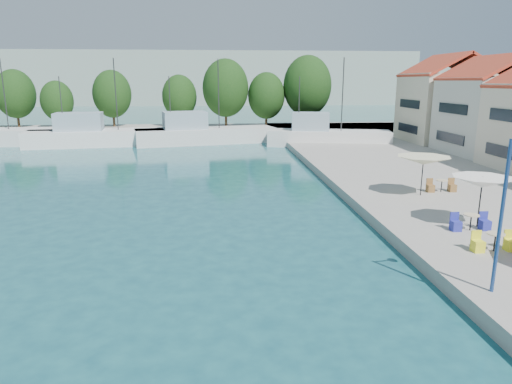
{
  "coord_description": "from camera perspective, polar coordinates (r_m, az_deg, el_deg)",
  "views": [
    {
      "loc": [
        -1.86,
        0.95,
        7.3
      ],
      "look_at": [
        0.3,
        26.0,
        1.16
      ],
      "focal_mm": 32.0,
      "sensor_mm": 36.0,
      "label": 1
    }
  ],
  "objects": [
    {
      "name": "building_06",
      "position": [
        56.36,
        22.81,
        10.85
      ],
      "size": [
        9.0,
        8.8,
        10.2
      ],
      "color": "beige",
      "rests_on": "quay_right"
    },
    {
      "name": "cafe_table_01",
      "position": [
        20.85,
        27.65,
        -5.82
      ],
      "size": [
        1.82,
        0.7,
        0.76
      ],
      "color": "black",
      "rests_on": "quay_right"
    },
    {
      "name": "tree_07",
      "position": [
        67.78,
        1.31,
        11.94
      ],
      "size": [
        5.37,
        5.37,
        7.95
      ],
      "color": "#3F2B19",
      "rests_on": "quay_far"
    },
    {
      "name": "cafe_table_03",
      "position": [
        30.45,
        22.16,
        0.54
      ],
      "size": [
        1.82,
        0.7,
        0.76
      ],
      "color": "black",
      "rests_on": "quay_right"
    },
    {
      "name": "quay_far",
      "position": [
        66.7,
        -10.27,
        7.49
      ],
      "size": [
        90.0,
        16.0,
        0.6
      ],
      "primitive_type": "cube",
      "color": "#9E978F",
      "rests_on": "ground"
    },
    {
      "name": "cafe_table_02",
      "position": [
        23.19,
        25.23,
        -3.68
      ],
      "size": [
        1.82,
        0.7,
        0.76
      ],
      "color": "black",
      "rests_on": "quay_right"
    },
    {
      "name": "hill_east",
      "position": [
        183.88,
        8.45,
        13.18
      ],
      "size": [
        140.0,
        40.0,
        12.0
      ],
      "primitive_type": "cube",
      "color": "#919E92",
      "rests_on": "ground"
    },
    {
      "name": "trawler_02",
      "position": [
        55.93,
        -18.97,
        6.59
      ],
      "size": [
        17.33,
        6.55,
        10.2
      ],
      "rotation": [
        0.0,
        0.0,
        0.13
      ],
      "color": "silver",
      "rests_on": "ground"
    },
    {
      "name": "building_05",
      "position": [
        48.56,
        27.69,
        9.78
      ],
      "size": [
        8.4,
        8.8,
        9.7
      ],
      "color": "beige",
      "rests_on": "quay_right"
    },
    {
      "name": "tree_04",
      "position": [
        72.4,
        -17.55,
        11.6
      ],
      "size": [
        5.61,
        5.61,
        8.31
      ],
      "color": "#3F2B19",
      "rests_on": "quay_far"
    },
    {
      "name": "trawler_04",
      "position": [
        53.18,
        8.66,
        6.85
      ],
      "size": [
        14.23,
        6.5,
        10.2
      ],
      "rotation": [
        0.0,
        0.0,
        -0.22
      ],
      "color": "silver",
      "rests_on": "ground"
    },
    {
      "name": "umbrella_white",
      "position": [
        23.52,
        26.43,
        1.11
      ],
      "size": [
        2.77,
        2.77,
        2.4
      ],
      "color": "black",
      "rests_on": "quay_right"
    },
    {
      "name": "tree_03",
      "position": [
        72.84,
        -23.63,
        10.41
      ],
      "size": [
        4.57,
        4.57,
        6.77
      ],
      "color": "#3F2B19",
      "rests_on": "quay_far"
    },
    {
      "name": "hill_west",
      "position": [
        161.52,
        -15.4,
        13.5
      ],
      "size": [
        180.0,
        40.0,
        16.0
      ],
      "primitive_type": "cube",
      "color": "#919E92",
      "rests_on": "ground"
    },
    {
      "name": "trawler_03",
      "position": [
        55.24,
        -6.72,
        7.16
      ],
      "size": [
        16.97,
        7.73,
        10.2
      ],
      "rotation": [
        0.0,
        0.0,
        0.22
      ],
      "color": "silver",
      "rests_on": "ground"
    },
    {
      "name": "umbrella_cream",
      "position": [
        28.77,
        20.2,
        3.73
      ],
      "size": [
        3.16,
        3.16,
        2.37
      ],
      "color": "black",
      "rests_on": "quay_right"
    },
    {
      "name": "tree_08",
      "position": [
        68.39,
        6.42,
        13.03
      ],
      "size": [
        6.99,
        6.99,
        10.34
      ],
      "color": "#3F2B19",
      "rests_on": "quay_far"
    },
    {
      "name": "tree_06",
      "position": [
        67.69,
        -3.83,
        12.83
      ],
      "size": [
        6.64,
        6.64,
        9.83
      ],
      "color": "#3F2B19",
      "rests_on": "quay_far"
    },
    {
      "name": "tree_02",
      "position": [
        76.68,
        -27.89,
        10.78
      ],
      "size": [
        5.66,
        5.66,
        8.38
      ],
      "color": "#3F2B19",
      "rests_on": "quay_far"
    },
    {
      "name": "tree_05",
      "position": [
        70.6,
        -9.55,
        11.68
      ],
      "size": [
        5.15,
        5.15,
        7.63
      ],
      "color": "#3F2B19",
      "rests_on": "quay_far"
    }
  ]
}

